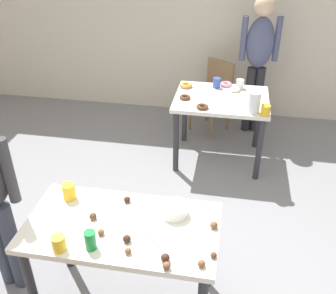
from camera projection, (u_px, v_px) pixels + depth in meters
ground_plane at (149, 293)px, 2.86m from camera, size 6.40×6.40×0.00m
wall_back at (202, 15)px, 4.87m from camera, size 6.40×0.10×2.60m
dining_table_near at (122, 238)px, 2.46m from camera, size 1.21×0.64×0.75m
dining_table_far at (221, 107)px, 4.10m from camera, size 0.97×0.78×0.75m
chair_far_table at (214, 92)px, 4.81m from camera, size 0.55×0.55×0.87m
person_adult_far at (259, 54)px, 4.49m from camera, size 0.46×0.24×1.65m
mixing_bowl at (174, 210)px, 2.46m from camera, size 0.17×0.17×0.08m
soda_can at (90, 240)px, 2.20m from camera, size 0.07×0.07×0.12m
fork_near at (148, 239)px, 2.29m from camera, size 0.17×0.02×0.01m
cup_near_0 at (69, 191)px, 2.59m from camera, size 0.09×0.09×0.11m
cup_near_1 at (59, 243)px, 2.20m from camera, size 0.08×0.08×0.10m
cake_ball_0 at (201, 264)px, 2.11m from camera, size 0.04×0.04×0.04m
cake_ball_1 at (127, 239)px, 2.26m from camera, size 0.05×0.05×0.05m
cake_ball_2 at (128, 251)px, 2.19m from camera, size 0.04×0.04×0.04m
cake_ball_3 at (214, 225)px, 2.36m from camera, size 0.05×0.05×0.05m
cake_ball_4 at (214, 255)px, 2.16m from camera, size 0.04×0.04×0.04m
cake_ball_5 at (101, 232)px, 2.31m from camera, size 0.04×0.04×0.04m
cake_ball_6 at (127, 200)px, 2.58m from camera, size 0.04×0.04×0.04m
cake_ball_7 at (165, 258)px, 2.14m from camera, size 0.05×0.05×0.05m
cake_ball_8 at (93, 216)px, 2.43m from camera, size 0.05×0.05×0.05m
cake_ball_9 at (167, 266)px, 2.09m from camera, size 0.05×0.05×0.05m
pitcher_far at (254, 102)px, 3.69m from camera, size 0.11×0.11×0.21m
cup_far_0 at (266, 110)px, 3.67m from camera, size 0.09×0.09×0.10m
cup_far_1 at (217, 83)px, 4.25m from camera, size 0.08×0.08×0.11m
cup_far_2 at (240, 84)px, 4.23m from camera, size 0.09×0.09×0.10m
donut_far_0 at (235, 90)px, 4.18m from camera, size 0.12×0.12×0.03m
donut_far_1 at (185, 97)px, 4.00m from camera, size 0.11×0.11×0.03m
donut_far_2 at (226, 84)px, 4.30m from camera, size 0.13×0.13×0.04m
donut_far_3 at (202, 107)px, 3.81m from camera, size 0.12×0.12×0.04m
donut_far_4 at (186, 85)px, 4.27m from camera, size 0.14×0.14×0.04m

